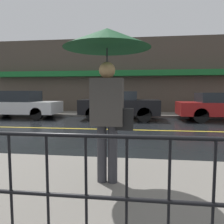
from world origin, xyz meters
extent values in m
plane|color=black|center=(0.00, 0.00, 0.00)|extent=(80.00, 80.00, 0.00)
cube|color=slate|center=(0.00, -5.32, 0.07)|extent=(28.00, 2.70, 0.14)
cube|color=slate|center=(0.00, 5.05, 0.07)|extent=(28.00, 2.15, 0.14)
cube|color=gold|center=(0.00, 0.00, 0.00)|extent=(25.20, 0.12, 0.01)
cube|color=#4C4238|center=(0.00, 6.27, 2.44)|extent=(28.00, 0.30, 4.88)
cube|color=#196B2D|center=(0.00, 5.85, 2.60)|extent=(16.80, 0.55, 0.35)
cylinder|color=black|center=(0.17, -6.43, 0.60)|extent=(0.02, 0.02, 0.93)
cylinder|color=black|center=(0.50, -6.43, 0.60)|extent=(0.02, 0.02, 0.93)
cylinder|color=black|center=(0.83, -6.43, 0.60)|extent=(0.02, 0.02, 0.93)
cylinder|color=black|center=(1.17, -6.43, 0.60)|extent=(0.02, 0.02, 0.93)
cylinder|color=black|center=(1.50, -6.43, 0.60)|extent=(0.02, 0.02, 0.93)
cylinder|color=black|center=(1.83, -6.43, 0.60)|extent=(0.02, 0.02, 0.93)
cylinder|color=#333338|center=(0.74, -5.13, 0.55)|extent=(0.13, 0.13, 0.82)
cylinder|color=#333338|center=(0.89, -5.13, 0.55)|extent=(0.13, 0.13, 0.82)
cube|color=#47423D|center=(0.81, -5.13, 1.28)|extent=(0.44, 0.27, 0.65)
sphere|color=tan|center=(0.81, -5.13, 1.72)|extent=(0.22, 0.22, 0.22)
cylinder|color=#262628|center=(0.81, -5.13, 1.64)|extent=(0.02, 0.02, 0.73)
cone|color=#144723|center=(0.81, -5.13, 2.14)|extent=(1.19, 1.19, 0.27)
cube|color=black|center=(1.06, -5.13, 1.05)|extent=(0.24, 0.12, 0.30)
cube|color=silver|center=(-5.27, 3.06, 0.59)|extent=(4.31, 1.75, 0.63)
cube|color=#1E2328|center=(-5.44, 3.06, 1.19)|extent=(2.24, 1.61, 0.58)
cylinder|color=black|center=(-3.93, 3.82, 0.32)|extent=(0.63, 0.22, 0.63)
cylinder|color=black|center=(-3.93, 2.29, 0.32)|extent=(0.63, 0.22, 0.63)
cylinder|color=black|center=(-6.60, 3.82, 0.32)|extent=(0.63, 0.22, 0.63)
cube|color=black|center=(0.23, 3.06, 0.66)|extent=(3.99, 1.90, 0.73)
cube|color=#1E2328|center=(0.07, 3.06, 1.24)|extent=(2.08, 1.75, 0.42)
cylinder|color=black|center=(1.47, 3.90, 0.35)|extent=(0.70, 0.22, 0.70)
cylinder|color=black|center=(1.47, 2.21, 0.35)|extent=(0.70, 0.22, 0.70)
cylinder|color=black|center=(-1.00, 3.90, 0.35)|extent=(0.70, 0.22, 0.70)
cylinder|color=black|center=(-1.00, 2.21, 0.35)|extent=(0.70, 0.22, 0.70)
cylinder|color=black|center=(4.04, 3.85, 0.34)|extent=(0.68, 0.22, 0.68)
cylinder|color=black|center=(4.04, 2.26, 0.34)|extent=(0.68, 0.22, 0.68)
camera|label=1|loc=(1.27, -8.11, 1.42)|focal=35.00mm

